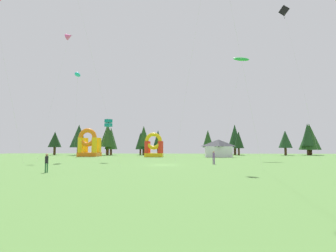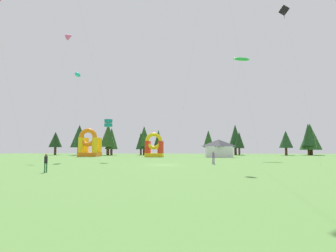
{
  "view_description": "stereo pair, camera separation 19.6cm",
  "coord_description": "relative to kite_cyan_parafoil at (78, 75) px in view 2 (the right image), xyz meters",
  "views": [
    {
      "loc": [
        2.62,
        -36.57,
        2.39
      ],
      "look_at": [
        0.0,
        11.5,
        6.06
      ],
      "focal_mm": 29.2,
      "sensor_mm": 36.0,
      "label": 1
    },
    {
      "loc": [
        2.82,
        -36.55,
        2.39
      ],
      "look_at": [
        0.0,
        11.5,
        6.06
      ],
      "focal_mm": 29.2,
      "sensor_mm": 36.0,
      "label": 2
    }
  ],
  "objects": [
    {
      "name": "ground_plane",
      "position": [
        16.09,
        -10.24,
        -15.22
      ],
      "size": [
        120.0,
        120.0,
        0.0
      ],
      "primitive_type": "plane",
      "color": "#5B8C42"
    },
    {
      "name": "kite_cyan_parafoil",
      "position": [
        0.0,
        0.0,
        0.0
      ],
      "size": [
        1.89,
        3.77,
        15.67
      ],
      "color": "#19B7CC",
      "rests_on": "ground_plane"
    },
    {
      "name": "kite_green_parafoil",
      "position": [
        30.84,
        9.06,
        5.22
      ],
      "size": [
        6.44,
        2.61,
        21.04
      ],
      "color": "green",
      "rests_on": "ground_plane"
    },
    {
      "name": "kite_teal_box",
      "position": [
        6.74,
        -3.62,
        -9.01
      ],
      "size": [
        1.81,
        2.42,
        6.81
      ],
      "color": "#0C7F7A",
      "rests_on": "ground_plane"
    },
    {
      "name": "kite_pink_delta",
      "position": [
        -2.98,
        2.86,
        8.29
      ],
      "size": [
        1.69,
        9.03,
        24.26
      ],
      "color": "#EA599E",
      "rests_on": "ground_plane"
    },
    {
      "name": "kite_black_diamond",
      "position": [
        35.16,
        -3.45,
        8.8
      ],
      "size": [
        1.17,
        9.22,
        24.82
      ],
      "color": "black",
      "rests_on": "ground_plane"
    },
    {
      "name": "person_left_edge",
      "position": [
        6.03,
        -21.88,
        -14.19
      ],
      "size": [
        0.42,
        0.42,
        1.75
      ],
      "rotation": [
        0.0,
        0.0,
        0.71
      ],
      "color": "#33723F",
      "rests_on": "ground_plane"
    },
    {
      "name": "person_near_camera",
      "position": [
        22.9,
        -9.2,
        -14.16
      ],
      "size": [
        0.33,
        0.33,
        1.79
      ],
      "rotation": [
        0.0,
        0.0,
        3.05
      ],
      "color": "#724C8C",
      "rests_on": "ground_plane"
    },
    {
      "name": "inflatable_blue_arch",
      "position": [
        11.73,
        18.67,
        -13.07
      ],
      "size": [
        4.27,
        3.89,
        5.77
      ],
      "color": "yellow",
      "rests_on": "ground_plane"
    },
    {
      "name": "inflatable_yellow_castle",
      "position": [
        -4.75,
        20.42,
        -12.55
      ],
      "size": [
        4.81,
        4.83,
        6.96
      ],
      "color": "orange",
      "rests_on": "ground_plane"
    },
    {
      "name": "festival_tent",
      "position": [
        26.87,
        16.75,
        -13.19
      ],
      "size": [
        5.94,
        3.07,
        4.06
      ],
      "color": "silver",
      "rests_on": "ground_plane"
    },
    {
      "name": "tree_row_0",
      "position": [
        -19.02,
        31.79,
        -10.72
      ],
      "size": [
        3.82,
        3.82,
        6.84
      ],
      "color": "#4C331E",
      "rests_on": "ground_plane"
    },
    {
      "name": "tree_row_1",
      "position": [
        -11.11,
        29.96,
        -9.8
      ],
      "size": [
        4.98,
        4.98,
        8.72
      ],
      "color": "#4C331E",
      "rests_on": "ground_plane"
    },
    {
      "name": "tree_row_2",
      "position": [
        -2.89,
        30.48,
        -9.56
      ],
      "size": [
        4.55,
        4.55,
        9.04
      ],
      "color": "#4C331E",
      "rests_on": "ground_plane"
    },
    {
      "name": "tree_row_3",
      "position": [
        -1.91,
        30.66,
        -10.46
      ],
      "size": [
        3.6,
        3.6,
        7.89
      ],
      "color": "#4C331E",
      "rests_on": "ground_plane"
    },
    {
      "name": "tree_row_4",
      "position": [
        6.32,
        32.5,
        -11.14
      ],
      "size": [
        2.92,
        2.92,
        6.56
      ],
      "color": "#4C331E",
      "rests_on": "ground_plane"
    },
    {
      "name": "tree_row_5",
      "position": [
        7.21,
        32.85,
        -9.8
      ],
      "size": [
        3.86,
        3.86,
        8.52
      ],
      "color": "#4C331E",
      "rests_on": "ground_plane"
    },
    {
      "name": "tree_row_6",
      "position": [
        11.27,
        34.7,
        -10.5
      ],
      "size": [
        2.98,
        2.98,
        7.38
      ],
      "color": "#4C331E",
      "rests_on": "ground_plane"
    },
    {
      "name": "tree_row_7",
      "position": [
        26.15,
        34.83,
        -10.47
      ],
      "size": [
        3.16,
        3.16,
        7.39
      ],
      "color": "#4C331E",
      "rests_on": "ground_plane"
    },
    {
      "name": "tree_row_8",
      "position": [
        34.2,
        35.65,
        -9.61
      ],
      "size": [
        3.95,
        3.95,
        9.08
      ],
      "color": "#4C331E",
      "rests_on": "ground_plane"
    },
    {
      "name": "tree_row_9",
      "position": [
        34.64,
        32.22,
        -10.92
      ],
      "size": [
        2.96,
        2.96,
        6.73
      ],
      "color": "#4C331E",
      "rests_on": "ground_plane"
    },
    {
      "name": "tree_row_10",
      "position": [
        47.26,
        31.08,
        -10.76
      ],
      "size": [
        3.67,
        3.67,
        6.93
      ],
      "color": "#4C331E",
      "rests_on": "ground_plane"
    },
    {
      "name": "tree_row_11",
      "position": [
        54.26,
        33.06,
        -9.43
      ],
      "size": [
        3.61,
        3.61,
        9.06
      ],
      "color": "#4C331E",
      "rests_on": "ground_plane"
    },
    {
      "name": "tree_row_12",
      "position": [
        55.23,
        34.05,
        -9.96
      ],
      "size": [
        5.96,
        5.96,
        9.05
      ],
      "color": "#4C331E",
      "rests_on": "ground_plane"
    }
  ]
}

